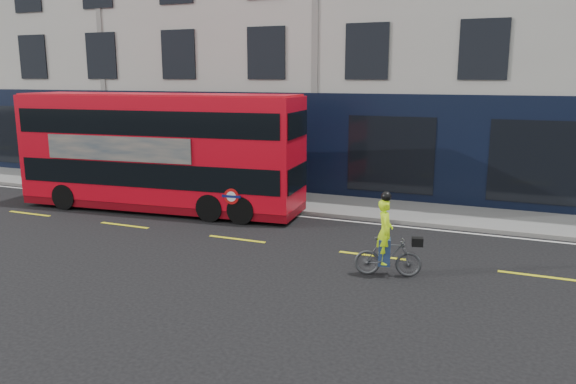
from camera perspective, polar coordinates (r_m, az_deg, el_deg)
The scene contains 8 objects.
ground at distance 15.10m, azimuth -7.86°, elevation -6.26°, with size 120.00×120.00×0.00m, color black.
pavement at distance 20.74m, azimuth 1.20°, elevation -1.02°, with size 60.00×3.00×0.12m, color gray.
kerb at distance 19.39m, azimuth -0.41°, elevation -1.91°, with size 60.00×0.12×0.13m, color slate.
building_terrace at distance 26.50m, azimuth 6.61°, elevation 17.83°, with size 50.00×10.07×15.00m.
road_edge_line at distance 19.14m, azimuth -0.76°, elevation -2.28°, with size 58.00×0.10×0.01m, color silver.
lane_dashes at distance 16.35m, azimuth -5.20°, elevation -4.78°, with size 58.00×0.12×0.01m, color #CECC18, non-canonical shape.
bus at distance 19.99m, azimuth -12.83°, elevation 4.06°, with size 10.19×3.13×4.04m.
cyclist at distance 13.39m, azimuth 10.04°, elevation -5.63°, with size 1.62×0.79×2.03m.
Camera 1 is at (7.34, -12.36, 4.63)m, focal length 35.00 mm.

